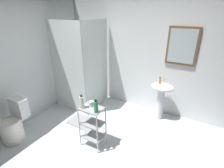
# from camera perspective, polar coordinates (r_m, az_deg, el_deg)

# --- Properties ---
(ground_plane) EXTENTS (4.20, 4.20, 0.02)m
(ground_plane) POSITION_cam_1_polar(r_m,az_deg,el_deg) (3.01, -5.44, -22.79)
(ground_plane) COLOR silver
(wall_back) EXTENTS (4.20, 0.14, 2.50)m
(wall_back) POSITION_cam_1_polar(r_m,az_deg,el_deg) (3.82, 10.16, 9.61)
(wall_back) COLOR silver
(wall_back) RESTS_ON ground_plane
(wall_left) EXTENTS (0.10, 4.20, 2.50)m
(wall_left) POSITION_cam_1_polar(r_m,az_deg,el_deg) (3.63, -31.17, 5.68)
(wall_left) COLOR silver
(wall_left) RESTS_ON ground_plane
(shower_stall) EXTENTS (0.92, 0.92, 2.00)m
(shower_stall) POSITION_cam_1_polar(r_m,az_deg,el_deg) (4.13, -9.85, -0.96)
(shower_stall) COLOR white
(shower_stall) RESTS_ON ground_plane
(pedestal_sink) EXTENTS (0.46, 0.37, 0.81)m
(pedestal_sink) POSITION_cam_1_polar(r_m,az_deg,el_deg) (3.61, 16.42, -3.39)
(pedestal_sink) COLOR white
(pedestal_sink) RESTS_ON ground_plane
(sink_faucet) EXTENTS (0.03, 0.03, 0.10)m
(sink_faucet) POSITION_cam_1_polar(r_m,az_deg,el_deg) (3.60, 17.42, 1.36)
(sink_faucet) COLOR silver
(sink_faucet) RESTS_ON pedestal_sink
(toilet) EXTENTS (0.37, 0.49, 0.76)m
(toilet) POSITION_cam_1_polar(r_m,az_deg,el_deg) (3.53, -30.41, -11.66)
(toilet) COLOR white
(toilet) RESTS_ON ground_plane
(storage_cart) EXTENTS (0.38, 0.28, 0.74)m
(storage_cart) POSITION_cam_1_polar(r_m,az_deg,el_deg) (2.89, -6.63, -13.24)
(storage_cart) COLOR silver
(storage_cart) RESTS_ON ground_plane
(hand_soap_bottle) EXTENTS (0.05, 0.05, 0.14)m
(hand_soap_bottle) POSITION_cam_1_polar(r_m,az_deg,el_deg) (3.49, 15.92, 1.06)
(hand_soap_bottle) COLOR gold
(hand_soap_bottle) RESTS_ON pedestal_sink
(body_wash_bottle_green) EXTENTS (0.06, 0.06, 0.22)m
(body_wash_bottle_green) POSITION_cam_1_polar(r_m,az_deg,el_deg) (2.56, -5.45, -7.70)
(body_wash_bottle_green) COLOR #29955A
(body_wash_bottle_green) RESTS_ON storage_cart
(lotion_bottle_white) EXTENTS (0.07, 0.07, 0.23)m
(lotion_bottle_white) POSITION_cam_1_polar(r_m,az_deg,el_deg) (2.70, -10.25, -6.06)
(lotion_bottle_white) COLOR white
(lotion_bottle_white) RESTS_ON storage_cart
(rinse_cup) EXTENTS (0.08, 0.08, 0.09)m
(rinse_cup) POSITION_cam_1_polar(r_m,az_deg,el_deg) (2.75, -6.98, -6.64)
(rinse_cup) COLOR silver
(rinse_cup) RESTS_ON storage_cart
(bath_mat) EXTENTS (0.60, 0.40, 0.02)m
(bath_mat) POSITION_cam_1_polar(r_m,az_deg,el_deg) (3.68, -9.81, -12.58)
(bath_mat) COLOR gray
(bath_mat) RESTS_ON ground_plane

